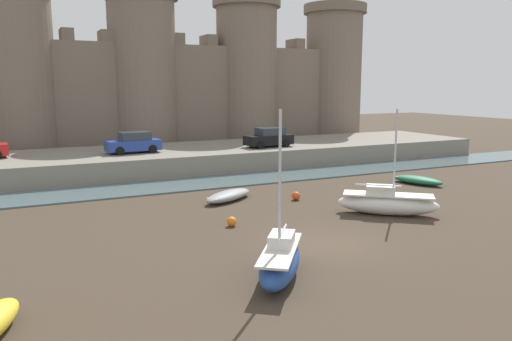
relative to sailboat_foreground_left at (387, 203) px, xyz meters
name	(u,v)px	position (x,y,z in m)	size (l,w,h in m)	color
ground_plane	(325,244)	(-5.75, -2.75, -0.64)	(160.00, 160.00, 0.00)	#423528
water_channel	(205,183)	(-5.75, 12.29, -0.59)	(80.00, 4.50, 0.10)	slate
quay_road	(175,159)	(-5.75, 19.54, 0.16)	(56.80, 10.00, 1.60)	gray
castle	(143,80)	(-5.75, 29.43, 6.66)	(52.00, 7.20, 18.89)	#7A6B5B
sailboat_foreground_left	(387,203)	(0.00, 0.00, 0.00)	(5.05, 4.57, 5.60)	silver
rowboat_midflat_centre	(418,180)	(7.48, 5.56, -0.35)	(2.41, 3.79, 0.56)	#1E6B47
sailboat_foreground_right	(280,261)	(-9.37, -5.33, 0.01)	(3.73, 4.34, 6.00)	#234793
rowboat_midflat_left	(228,195)	(-6.32, 6.67, -0.33)	(4.02, 3.12, 0.60)	gray
mooring_buoy_near_shore	(296,196)	(-2.62, 5.04, -0.39)	(0.51, 0.51, 0.51)	#E04C1E
mooring_buoy_near_channel	(232,222)	(-8.31, 1.51, -0.40)	(0.48, 0.48, 0.48)	orange
car_quay_centre_east	(269,138)	(1.96, 17.44, 1.74)	(4.21, 2.10, 1.62)	black
car_quay_centre_west	(134,143)	(-9.25, 18.60, 1.74)	(4.21, 2.10, 1.62)	#263F99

